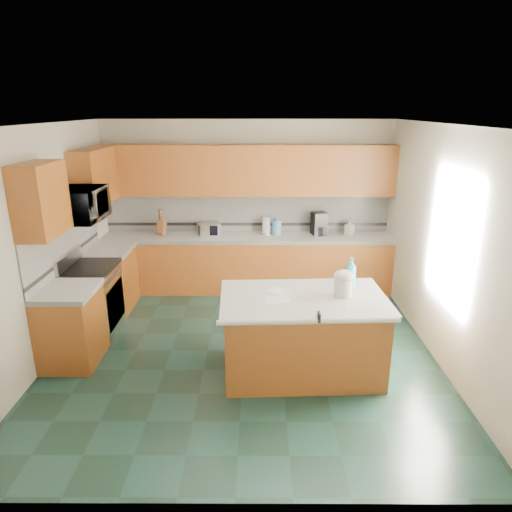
{
  "coord_description": "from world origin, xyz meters",
  "views": [
    {
      "loc": [
        0.17,
        -5.01,
        2.88
      ],
      "look_at": [
        0.15,
        0.35,
        1.12
      ],
      "focal_mm": 32.0,
      "sensor_mm": 36.0,
      "label": 1
    }
  ],
  "objects_px": {
    "treat_jar": "(343,287)",
    "island_top": "(304,299)",
    "soap_bottle_island": "(351,272)",
    "island_base": "(302,337)",
    "knife_block": "(161,228)",
    "toaster_oven": "(209,229)",
    "coffee_maker": "(319,223)"
  },
  "relations": [
    {
      "from": "island_top",
      "to": "toaster_oven",
      "type": "distance_m",
      "value": 2.82
    },
    {
      "from": "knife_block",
      "to": "coffee_maker",
      "type": "relative_size",
      "value": 0.63
    },
    {
      "from": "knife_block",
      "to": "toaster_oven",
      "type": "relative_size",
      "value": 0.67
    },
    {
      "from": "coffee_maker",
      "to": "soap_bottle_island",
      "type": "bearing_deg",
      "value": -100.09
    },
    {
      "from": "island_top",
      "to": "toaster_oven",
      "type": "xyz_separation_m",
      "value": [
        -1.28,
        2.51,
        0.13
      ]
    },
    {
      "from": "island_top",
      "to": "treat_jar",
      "type": "bearing_deg",
      "value": 0.65
    },
    {
      "from": "soap_bottle_island",
      "to": "knife_block",
      "type": "distance_m",
      "value": 3.4
    },
    {
      "from": "toaster_oven",
      "to": "island_top",
      "type": "bearing_deg",
      "value": -83.47
    },
    {
      "from": "treat_jar",
      "to": "coffee_maker",
      "type": "xyz_separation_m",
      "value": [
        0.06,
        2.51,
        0.08
      ]
    },
    {
      "from": "island_top",
      "to": "coffee_maker",
      "type": "relative_size",
      "value": 4.94
    },
    {
      "from": "island_top",
      "to": "knife_block",
      "type": "xyz_separation_m",
      "value": [
        -2.04,
        2.51,
        0.14
      ]
    },
    {
      "from": "soap_bottle_island",
      "to": "island_base",
      "type": "bearing_deg",
      "value": -156.55
    },
    {
      "from": "island_base",
      "to": "toaster_oven",
      "type": "height_order",
      "value": "toaster_oven"
    },
    {
      "from": "knife_block",
      "to": "toaster_oven",
      "type": "xyz_separation_m",
      "value": [
        0.76,
        0.0,
        -0.02
      ]
    },
    {
      "from": "coffee_maker",
      "to": "treat_jar",
      "type": "bearing_deg",
      "value": -103.48
    },
    {
      "from": "island_base",
      "to": "coffee_maker",
      "type": "bearing_deg",
      "value": 76.75
    },
    {
      "from": "island_top",
      "to": "soap_bottle_island",
      "type": "height_order",
      "value": "soap_bottle_island"
    },
    {
      "from": "treat_jar",
      "to": "knife_block",
      "type": "distance_m",
      "value": 3.5
    },
    {
      "from": "coffee_maker",
      "to": "toaster_oven",
      "type": "bearing_deg",
      "value": 168.82
    },
    {
      "from": "knife_block",
      "to": "island_base",
      "type": "bearing_deg",
      "value": -32.57
    },
    {
      "from": "island_base",
      "to": "treat_jar",
      "type": "bearing_deg",
      "value": 0.65
    },
    {
      "from": "island_top",
      "to": "island_base",
      "type": "bearing_deg",
      "value": 0.0
    },
    {
      "from": "treat_jar",
      "to": "island_top",
      "type": "bearing_deg",
      "value": -166.52
    },
    {
      "from": "toaster_oven",
      "to": "coffee_maker",
      "type": "height_order",
      "value": "coffee_maker"
    },
    {
      "from": "island_base",
      "to": "knife_block",
      "type": "height_order",
      "value": "knife_block"
    },
    {
      "from": "island_base",
      "to": "knife_block",
      "type": "xyz_separation_m",
      "value": [
        -2.04,
        2.51,
        0.6
      ]
    },
    {
      "from": "island_top",
      "to": "knife_block",
      "type": "distance_m",
      "value": 3.24
    },
    {
      "from": "toaster_oven",
      "to": "coffee_maker",
      "type": "distance_m",
      "value": 1.76
    },
    {
      "from": "treat_jar",
      "to": "coffee_maker",
      "type": "relative_size",
      "value": 0.55
    },
    {
      "from": "island_base",
      "to": "soap_bottle_island",
      "type": "xyz_separation_m",
      "value": [
        0.56,
        0.32,
        0.66
      ]
    },
    {
      "from": "treat_jar",
      "to": "toaster_oven",
      "type": "bearing_deg",
      "value": 134.76
    },
    {
      "from": "island_base",
      "to": "toaster_oven",
      "type": "distance_m",
      "value": 2.88
    }
  ]
}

